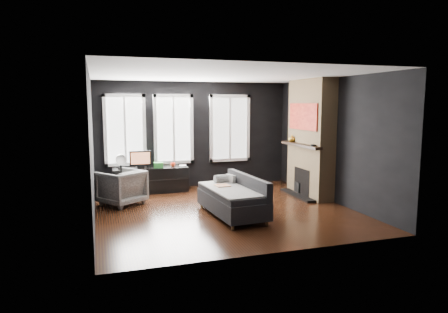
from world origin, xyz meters
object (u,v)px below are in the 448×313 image
object	(u,v)px
armchair	(122,186)
mantel_vase	(292,139)
media_console	(151,180)
monitor	(140,158)
book	(179,161)
mug	(173,164)
sofa	(232,196)

from	to	relation	value
armchair	mantel_vase	world-z (taller)	mantel_vase
armchair	media_console	xyz separation A→B (m)	(0.75, 1.05, -0.11)
monitor	mantel_vase	world-z (taller)	mantel_vase
book	mantel_vase	world-z (taller)	mantel_vase
book	mug	bearing A→B (deg)	-165.27
armchair	mantel_vase	bearing A→B (deg)	143.89
sofa	mantel_vase	world-z (taller)	mantel_vase
sofa	media_console	size ratio (longest dim) A/B	1.01
mantel_vase	monitor	bearing A→B (deg)	163.13
armchair	media_console	world-z (taller)	armchair
mug	book	world-z (taller)	book
sofa	armchair	xyz separation A→B (m)	(-1.96, 1.52, 0.03)
mug	book	distance (m)	0.18
book	media_console	bearing A→B (deg)	-178.95
media_console	mantel_vase	bearing A→B (deg)	-17.03
armchair	media_console	distance (m)	1.29
monitor	book	world-z (taller)	monitor
armchair	mug	size ratio (longest dim) A/B	7.00
mug	sofa	bearing A→B (deg)	-75.24
armchair	media_console	size ratio (longest dim) A/B	0.46
sofa	monitor	xyz separation A→B (m)	(-1.45, 2.58, 0.46)
sofa	armchair	size ratio (longest dim) A/B	2.18
sofa	media_console	world-z (taller)	sofa
media_console	monitor	xyz separation A→B (m)	(-0.23, 0.01, 0.54)
armchair	mantel_vase	xyz separation A→B (m)	(4.00, -0.00, 0.90)
monitor	mantel_vase	distance (m)	3.67
mug	mantel_vase	world-z (taller)	mantel_vase
mug	book	size ratio (longest dim) A/B	0.53
monitor	mug	size ratio (longest dim) A/B	4.44
armchair	media_console	bearing A→B (deg)	-161.69
sofa	mug	size ratio (longest dim) A/B	15.28
mug	book	xyz separation A→B (m)	(0.17, 0.04, 0.05)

